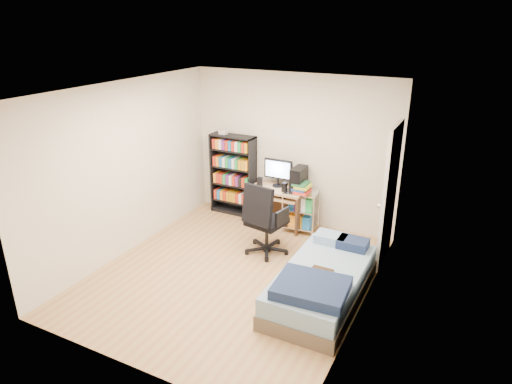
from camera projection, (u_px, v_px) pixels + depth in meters
The scene contains 7 objects.
room at pixel (232, 189), 5.80m from camera, with size 3.58×4.08×2.58m.
media_shelf at pixel (233, 174), 7.95m from camera, with size 0.80×0.27×1.48m.
computer_desk at pixel (284, 192), 7.48m from camera, with size 0.89×0.52×1.13m.
office_chair at pixel (265, 231), 6.69m from camera, with size 0.76×0.76×1.11m.
wire_cart at pixel (301, 200), 7.31m from camera, with size 0.56×0.43×0.85m.
bed at pixel (321, 283), 5.61m from camera, with size 0.94×1.88×0.53m.
door at pixel (389, 195), 6.28m from camera, with size 0.12×0.80×2.00m.
Camera 1 is at (2.73, -4.69, 3.32)m, focal length 32.00 mm.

